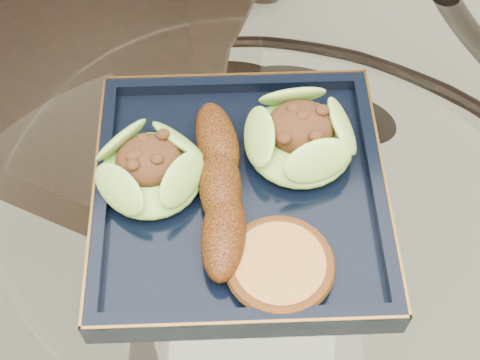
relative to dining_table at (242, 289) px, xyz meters
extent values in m
cylinder|color=white|center=(0.00, 0.00, 0.16)|extent=(1.10, 1.10, 0.01)
torus|color=black|center=(0.00, 0.00, 0.16)|extent=(1.13, 1.13, 0.02)
cylinder|color=black|center=(0.28, 0.28, -0.22)|extent=(0.04, 0.04, 0.75)
cylinder|color=black|center=(-0.28, 0.28, -0.22)|extent=(0.04, 0.04, 0.75)
cube|color=black|center=(-0.14, 0.41, -0.17)|extent=(0.50, 0.50, 0.04)
cylinder|color=black|center=(-0.35, 0.32, -0.39)|extent=(0.03, 0.03, 0.41)
cylinder|color=black|center=(-0.05, 0.20, -0.39)|extent=(0.03, 0.03, 0.41)
cylinder|color=black|center=(-0.23, 0.63, -0.39)|extent=(0.03, 0.03, 0.41)
cylinder|color=black|center=(0.08, 0.50, -0.39)|extent=(0.03, 0.03, 0.41)
cube|color=black|center=(0.00, 0.02, 0.17)|extent=(0.29, 0.29, 0.02)
ellipsoid|color=#5CA630|center=(-0.08, 0.04, 0.20)|extent=(0.13, 0.13, 0.03)
ellipsoid|color=#59A02E|center=(0.06, 0.06, 0.20)|extent=(0.13, 0.13, 0.04)
ellipsoid|color=#5F2B0A|center=(-0.02, 0.01, 0.20)|extent=(0.05, 0.19, 0.03)
cylinder|color=#AB7239|center=(0.02, -0.07, 0.19)|extent=(0.10, 0.10, 0.02)
camera|label=1|loc=(-0.04, -0.31, 0.71)|focal=50.00mm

